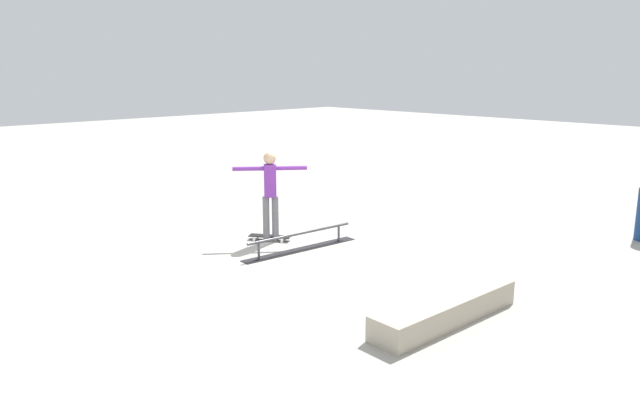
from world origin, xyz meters
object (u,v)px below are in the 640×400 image
at_px(skater_main, 270,190).
at_px(skateboard_main, 270,236).
at_px(grind_rail, 301,242).
at_px(skate_ledge, 445,309).

distance_m(skater_main, skateboard_main, 0.92).
height_order(grind_rail, skater_main, skater_main).
xyz_separation_m(grind_rail, skateboard_main, (0.01, -0.87, -0.07)).
bearing_deg(skateboard_main, skater_main, 128.56).
height_order(grind_rail, skate_ledge, grind_rail).
bearing_deg(grind_rail, skate_ledge, 83.33).
relative_size(skate_ledge, skateboard_main, 3.09).
xyz_separation_m(grind_rail, skate_ledge, (0.75, 3.62, 0.02)).
height_order(skate_ledge, skater_main, skater_main).
bearing_deg(grind_rail, skateboard_main, -84.25).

